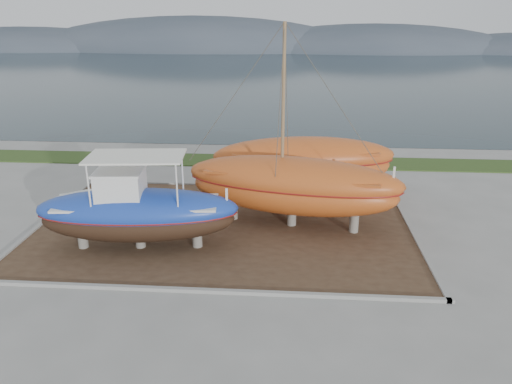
# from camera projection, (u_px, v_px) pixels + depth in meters

# --- Properties ---
(ground) EXTENTS (140.00, 140.00, 0.00)m
(ground) POSITION_uv_depth(u_px,v_px,m) (212.00, 266.00, 20.85)
(ground) COLOR gray
(ground) RESTS_ON ground
(dirt_patch) EXTENTS (18.00, 12.00, 0.06)m
(dirt_patch) POSITION_uv_depth(u_px,v_px,m) (224.00, 227.00, 24.58)
(dirt_patch) COLOR #422D1E
(dirt_patch) RESTS_ON ground
(curb_frame) EXTENTS (18.60, 12.60, 0.15)m
(curb_frame) POSITION_uv_depth(u_px,v_px,m) (224.00, 226.00, 24.57)
(curb_frame) COLOR gray
(curb_frame) RESTS_ON ground
(grass_strip) EXTENTS (44.00, 3.00, 0.08)m
(grass_strip) POSITION_uv_depth(u_px,v_px,m) (246.00, 161.00, 35.36)
(grass_strip) COLOR #284219
(grass_strip) RESTS_ON ground
(sea) EXTENTS (260.00, 100.00, 0.04)m
(sea) POSITION_uv_depth(u_px,v_px,m) (275.00, 73.00, 86.46)
(sea) COLOR #17282F
(sea) RESTS_ON ground
(mountain_ridge) EXTENTS (200.00, 36.00, 20.00)m
(mountain_ridge) POSITION_uv_depth(u_px,v_px,m) (283.00, 50.00, 138.02)
(mountain_ridge) COLOR #333D49
(mountain_ridge) RESTS_ON ground
(blue_caique) EXTENTS (9.06, 3.57, 4.25)m
(blue_caique) POSITION_uv_depth(u_px,v_px,m) (137.00, 203.00, 21.70)
(blue_caique) COLOR #1B3FAD
(blue_caique) RESTS_ON dirt_patch
(white_dinghy) EXTENTS (4.67, 3.18, 1.31)m
(white_dinghy) POSITION_uv_depth(u_px,v_px,m) (96.00, 203.00, 25.74)
(white_dinghy) COLOR silver
(white_dinghy) RESTS_ON dirt_patch
(orange_sailboat) EXTENTS (10.92, 5.11, 9.56)m
(orange_sailboat) POSITION_uv_depth(u_px,v_px,m) (294.00, 130.00, 23.10)
(orange_sailboat) COLOR #B24D1B
(orange_sailboat) RESTS_ON dirt_patch
(orange_bare_hull) EXTENTS (10.43, 4.11, 3.33)m
(orange_bare_hull) POSITION_uv_depth(u_px,v_px,m) (304.00, 168.00, 28.05)
(orange_bare_hull) COLOR #B24D1B
(orange_bare_hull) RESTS_ON dirt_patch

